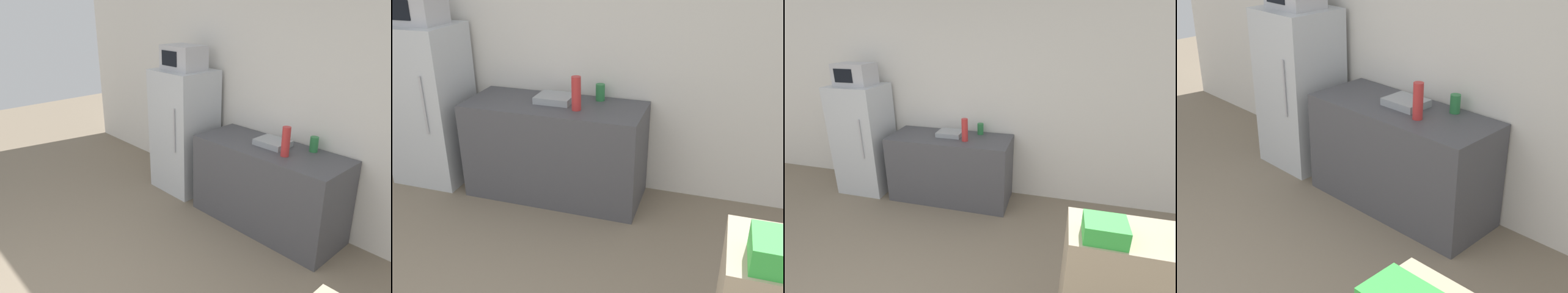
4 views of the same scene
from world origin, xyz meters
TOP-DOWN VIEW (x-y plane):
  - wall_back at (0.00, 3.16)m, footprint 8.00×0.06m
  - refrigerator at (-1.34, 2.77)m, footprint 0.67×0.63m
  - microwave at (-1.34, 2.76)m, footprint 0.47×0.36m
  - counter at (-0.06, 2.79)m, footprint 1.60×0.64m
  - sink_basin at (-0.08, 2.85)m, footprint 0.32×0.26m
  - bottle_tall at (0.17, 2.70)m, footprint 0.08×0.08m
  - bottle_short at (0.30, 3.01)m, footprint 0.08×0.08m
  - basket at (1.62, 0.90)m, footprint 0.25×0.21m

SIDE VIEW (x-z plane):
  - counter at x=-0.06m, z-range 0.00..0.89m
  - refrigerator at x=-1.34m, z-range 0.00..1.52m
  - sink_basin at x=-0.08m, z-range 0.89..0.95m
  - bottle_short at x=0.30m, z-range 0.89..1.04m
  - bottle_tall at x=0.17m, z-range 0.89..1.18m
  - basket at x=1.62m, z-range 1.04..1.16m
  - wall_back at x=0.00m, z-range 0.00..2.60m
  - microwave at x=-1.34m, z-range 1.52..1.80m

